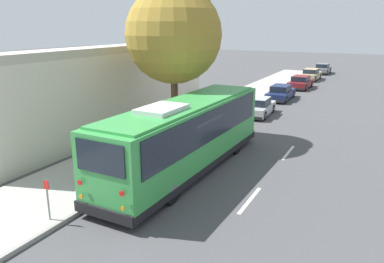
{
  "coord_description": "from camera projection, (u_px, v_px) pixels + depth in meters",
  "views": [
    {
      "loc": [
        -13.54,
        -7.25,
        6.21
      ],
      "look_at": [
        1.83,
        0.63,
        1.3
      ],
      "focal_mm": 35.0,
      "sensor_mm": 36.0,
      "label": 1
    }
  ],
  "objects": [
    {
      "name": "parked_sedan_maroon",
      "position": [
        301.0,
        83.0,
        38.06
      ],
      "size": [
        4.48,
        1.91,
        1.29
      ],
      "rotation": [
        0.0,
        0.0,
        -0.04
      ],
      "color": "maroon",
      "rests_on": "ground"
    },
    {
      "name": "ground_plane",
      "position": [
        186.0,
        172.0,
        16.47
      ],
      "size": [
        160.0,
        160.0,
        0.0
      ],
      "primitive_type": "plane",
      "color": "#474749"
    },
    {
      "name": "parked_sedan_silver",
      "position": [
        258.0,
        107.0,
        26.67
      ],
      "size": [
        4.19,
        1.82,
        1.28
      ],
      "rotation": [
        0.0,
        0.0,
        0.05
      ],
      "color": "#A8AAAF",
      "rests_on": "ground"
    },
    {
      "name": "parked_sedan_gray",
      "position": [
        323.0,
        69.0,
        49.73
      ],
      "size": [
        4.29,
        1.79,
        1.33
      ],
      "rotation": [
        0.0,
        0.0,
        -0.02
      ],
      "color": "slate",
      "rests_on": "ground"
    },
    {
      "name": "building_backdrop",
      "position": [
        85.0,
        89.0,
        23.7
      ],
      "size": [
        18.75,
        7.03,
        5.08
      ],
      "color": "beige",
      "rests_on": "ground"
    },
    {
      "name": "parked_sedan_tan",
      "position": [
        311.0,
        75.0,
        43.9
      ],
      "size": [
        4.58,
        1.85,
        1.33
      ],
      "rotation": [
        0.0,
        0.0,
        -0.04
      ],
      "color": "tan",
      "rests_on": "ground"
    },
    {
      "name": "parked_sedan_navy",
      "position": [
        281.0,
        93.0,
        32.32
      ],
      "size": [
        4.65,
        1.75,
        1.26
      ],
      "rotation": [
        0.0,
        0.0,
        0.01
      ],
      "color": "#19234C",
      "rests_on": "ground"
    },
    {
      "name": "sidewalk_slab",
      "position": [
        122.0,
        158.0,
        17.98
      ],
      "size": [
        80.0,
        3.98,
        0.15
      ],
      "primitive_type": "cube",
      "color": "#A3A099",
      "rests_on": "ground"
    },
    {
      "name": "sign_post_near",
      "position": [
        48.0,
        200.0,
        11.94
      ],
      "size": [
        0.06,
        0.22,
        1.35
      ],
      "color": "gray",
      "rests_on": "sidewalk_slab"
    },
    {
      "name": "shuttle_bus",
      "position": [
        187.0,
        133.0,
        16.14
      ],
      "size": [
        11.15,
        2.64,
        3.26
      ],
      "rotation": [
        0.0,
        0.0,
        -0.02
      ],
      "color": "green",
      "rests_on": "ground"
    },
    {
      "name": "street_tree",
      "position": [
        175.0,
        28.0,
        19.42
      ],
      "size": [
        5.06,
        5.06,
        8.88
      ],
      "color": "brown",
      "rests_on": "sidewalk_slab"
    },
    {
      "name": "fire_hydrant",
      "position": [
        218.0,
        116.0,
        24.31
      ],
      "size": [
        0.22,
        0.22,
        0.81
      ],
      "color": "gold",
      "rests_on": "sidewalk_slab"
    },
    {
      "name": "lane_stripe_mid",
      "position": [
        250.0,
        200.0,
        13.79
      ],
      "size": [
        2.4,
        0.14,
        0.01
      ],
      "primitive_type": "cube",
      "color": "silver",
      "rests_on": "ground"
    },
    {
      "name": "sign_post_far",
      "position": [
        94.0,
        174.0,
        13.76
      ],
      "size": [
        0.06,
        0.22,
        1.53
      ],
      "color": "gray",
      "rests_on": "sidewalk_slab"
    },
    {
      "name": "lane_stripe_ahead",
      "position": [
        288.0,
        153.0,
        18.93
      ],
      "size": [
        2.4,
        0.14,
        0.01
      ],
      "primitive_type": "cube",
      "color": "silver",
      "rests_on": "ground"
    },
    {
      "name": "curb_strip",
      "position": [
        158.0,
        165.0,
        17.08
      ],
      "size": [
        80.0,
        0.14,
        0.15
      ],
      "primitive_type": "cube",
      "color": "gray",
      "rests_on": "ground"
    }
  ]
}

